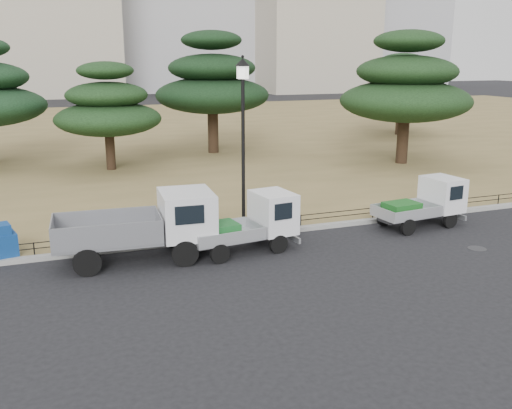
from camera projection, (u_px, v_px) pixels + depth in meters
name	position (u px, v px, depth m)	size (l,w,h in m)	color
ground	(279.00, 261.00, 17.44)	(220.00, 220.00, 0.00)	black
lawn	(130.00, 135.00, 45.18)	(120.00, 56.00, 0.15)	olive
curb	(250.00, 234.00, 19.78)	(120.00, 0.25, 0.16)	gray
truck_large	(145.00, 224.00, 17.24)	(4.87, 2.20, 2.07)	black
truck_kei_front	(250.00, 223.00, 18.19)	(3.60, 1.87, 1.83)	black
truck_kei_rear	(425.00, 203.00, 20.86)	(3.47, 1.76, 1.74)	black
street_lamp	(243.00, 117.00, 19.00)	(0.52, 0.52, 5.86)	black
pipe_fence	(248.00, 223.00, 19.83)	(38.00, 0.04, 0.40)	black
manhole	(477.00, 249.00, 18.55)	(0.60, 0.60, 0.01)	#2D2D30
pine_center_left	(108.00, 108.00, 30.07)	(5.61, 5.61, 5.70)	black
pine_center_right	(212.00, 83.00, 35.29)	(7.07, 7.07, 7.51)	black
pine_east_near	(406.00, 88.00, 31.71)	(7.29, 7.29, 7.37)	black
pine_east_far	(401.00, 88.00, 43.97)	(6.19, 6.19, 6.22)	black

